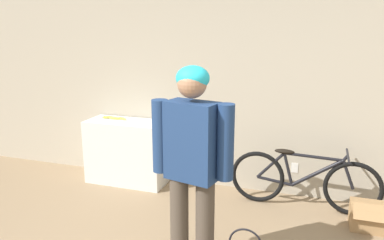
% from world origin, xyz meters
% --- Properties ---
extents(wall_back, '(8.00, 0.07, 2.60)m').
position_xyz_m(wall_back, '(0.00, 2.96, 1.30)').
color(wall_back, '#B7AD99').
rests_on(wall_back, ground_plane).
extents(side_shelf, '(1.04, 0.47, 0.82)m').
position_xyz_m(side_shelf, '(-1.56, 2.67, 0.41)').
color(side_shelf, white).
rests_on(side_shelf, ground_plane).
extents(person, '(0.66, 0.30, 1.71)m').
position_xyz_m(person, '(-0.16, 1.15, 1.01)').
color(person, '#4C4238').
rests_on(person, ground_plane).
extents(bicycle, '(1.64, 0.46, 0.68)m').
position_xyz_m(bicycle, '(0.66, 2.61, 0.33)').
color(bicycle, black).
rests_on(bicycle, ground_plane).
extents(banana, '(0.36, 0.09, 0.03)m').
position_xyz_m(banana, '(-1.76, 2.72, 0.84)').
color(banana, '#EAD64C').
rests_on(banana, side_shelf).
extents(cardboard_box, '(0.37, 0.37, 0.31)m').
position_xyz_m(cardboard_box, '(1.33, 2.37, 0.13)').
color(cardboard_box, '#A87F51').
rests_on(cardboard_box, ground_plane).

